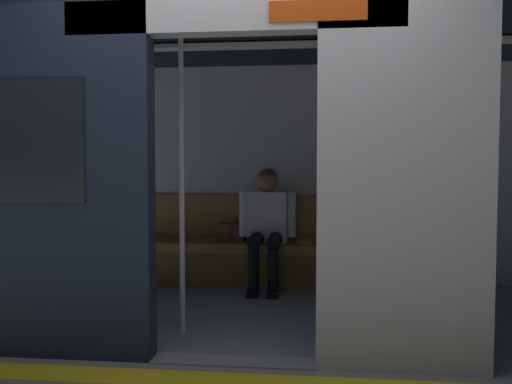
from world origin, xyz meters
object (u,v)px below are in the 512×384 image
book (306,241)px  grab_pole_door (182,182)px  train_car (246,126)px  person_seated (267,220)px  bench_seat (266,253)px  handbag (231,233)px

book → grab_pole_door: grab_pole_door is taller
train_car → book: train_car is taller
person_seated → book: bearing=-163.0°
bench_seat → handbag: (0.36, -0.07, 0.19)m
grab_pole_door → book: bearing=-116.6°
person_seated → book: size_ratio=5.29×
book → grab_pole_door: size_ratio=0.10×
train_car → book: 1.55m
train_car → grab_pole_door: train_car is taller
bench_seat → handbag: size_ratio=10.61×
train_car → book: (-0.45, -1.02, -1.07)m
person_seated → handbag: bearing=-17.7°
person_seated → handbag: 0.41m
book → grab_pole_door: (0.83, 1.65, 0.64)m
train_car → person_seated: 1.25m
book → grab_pole_door: bearing=70.6°
handbag → train_car: bearing=105.8°
train_car → handbag: 1.46m
handbag → bench_seat: bearing=169.8°
grab_pole_door → train_car: bearing=-120.7°
bench_seat → person_seated: bearing=98.7°
person_seated → grab_pole_door: size_ratio=0.53×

